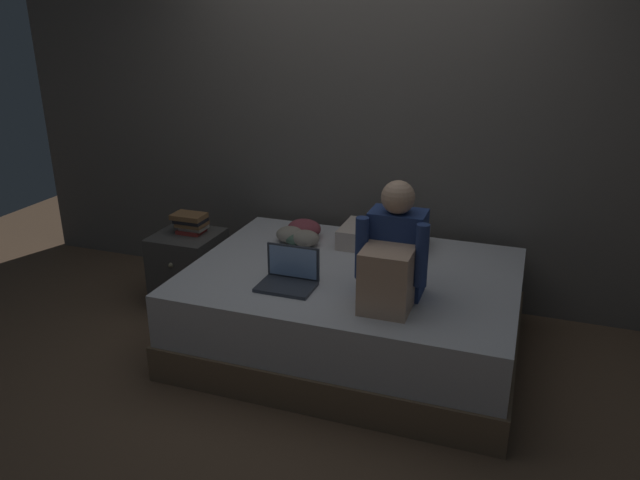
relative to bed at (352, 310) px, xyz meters
name	(u,v)px	position (x,y,z in m)	size (l,w,h in m)	color
ground_plane	(305,366)	(-0.20, -0.30, -0.27)	(8.00, 8.00, 0.00)	brown
wall_back	(365,112)	(-0.20, 0.90, 1.08)	(5.60, 0.10, 2.70)	#605B56
bed	(352,310)	(0.00, 0.00, 0.00)	(2.00, 1.50, 0.54)	#7A6047
nightstand	(189,269)	(-1.30, 0.22, 0.00)	(0.44, 0.46, 0.53)	#474442
person_sitting	(393,257)	(0.31, -0.31, 0.52)	(0.39, 0.44, 0.66)	navy
laptop	(289,277)	(-0.28, -0.33, 0.33)	(0.32, 0.23, 0.22)	#333842
pillow	(383,237)	(0.07, 0.45, 0.34)	(0.56, 0.36, 0.13)	beige
book_stack	(191,223)	(-1.27, 0.26, 0.35)	(0.23, 0.17, 0.15)	#9E2D28
clothes_pile	(300,233)	(-0.48, 0.35, 0.33)	(0.31, 0.32, 0.13)	#4C6B56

